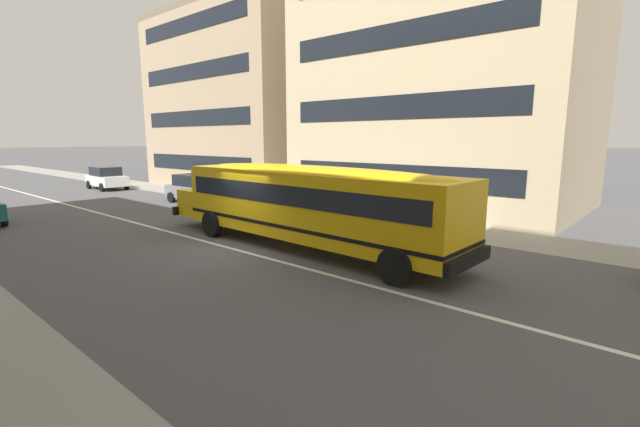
{
  "coord_description": "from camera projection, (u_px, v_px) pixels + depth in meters",
  "views": [
    {
      "loc": [
        11.51,
        -8.65,
        3.67
      ],
      "look_at": [
        3.2,
        0.88,
        1.46
      ],
      "focal_mm": 24.08,
      "sensor_mm": 36.0,
      "label": 1
    }
  ],
  "objects": [
    {
      "name": "lane_centreline",
      "position": [
        232.0,
        249.0,
        14.51
      ],
      "size": [
        110.0,
        0.16,
        0.01
      ],
      "primitive_type": "cube",
      "color": "silver",
      "rests_on": "ground_plane"
    },
    {
      "name": "apartment_block_far_centre",
      "position": [
        445.0,
        84.0,
        23.57
      ],
      "size": [
        14.39,
        10.32,
        13.3
      ],
      "color": "#C6B28E",
      "rests_on": "ground_plane"
    },
    {
      "name": "parked_car_white_past_driveway",
      "position": [
        107.0,
        178.0,
        31.46
      ],
      "size": [
        3.97,
        2.02,
        1.64
      ],
      "rotation": [
        0.0,
        0.0,
        -0.05
      ],
      "color": "silver",
      "rests_on": "ground_plane"
    },
    {
      "name": "sidewalk_far",
      "position": [
        363.0,
        218.0,
        20.19
      ],
      "size": [
        120.0,
        3.0,
        0.01
      ],
      "primitive_type": "cube",
      "color": "gray",
      "rests_on": "ground_plane"
    },
    {
      "name": "parked_car_grey_far_corner",
      "position": [
        196.0,
        188.0,
        24.72
      ],
      "size": [
        3.96,
        2.0,
        1.64
      ],
      "rotation": [
        0.0,
        0.0,
        0.04
      ],
      "color": "gray",
      "rests_on": "ground_plane"
    },
    {
      "name": "apartment_block_far_left",
      "position": [
        263.0,
        102.0,
        35.36
      ],
      "size": [
        14.69,
        13.19,
        13.3
      ],
      "color": "tan",
      "rests_on": "ground_plane"
    },
    {
      "name": "ground_plane",
      "position": [
        232.0,
        249.0,
        14.51
      ],
      "size": [
        400.0,
        400.0,
        0.0
      ],
      "primitive_type": "plane",
      "color": "#4C4C4F"
    },
    {
      "name": "school_bus",
      "position": [
        306.0,
        199.0,
        14.35
      ],
      "size": [
        12.57,
        3.15,
        2.8
      ],
      "rotation": [
        0.0,
        0.0,
        3.12
      ],
      "color": "yellow",
      "rests_on": "ground_plane"
    }
  ]
}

